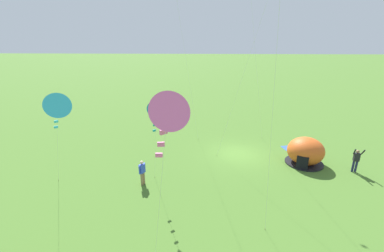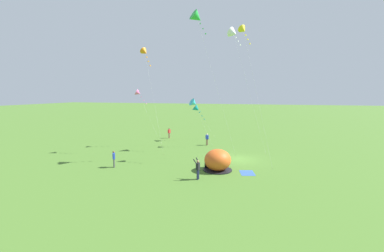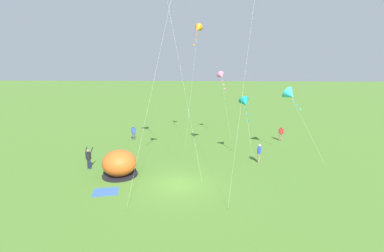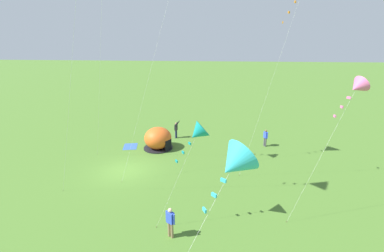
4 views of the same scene
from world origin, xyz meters
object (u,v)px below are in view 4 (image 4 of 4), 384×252
person_flying_kite (176,129)px  kite_pink (357,87)px  person_far_back (265,137)px  popup_tent (158,139)px  kite_teal (198,133)px  kite_cyan (234,164)px  person_watching_sky (170,221)px

person_flying_kite → kite_pink: size_ratio=0.23×
person_far_back → person_flying_kite: (-1.29, -9.13, 0.03)m
popup_tent → kite_pink: size_ratio=0.35×
kite_teal → kite_cyan: 4.86m
popup_tent → kite_teal: kite_teal is taller
person_flying_kite → kite_teal: bearing=15.2°
popup_tent → kite_teal: bearing=25.0°
popup_tent → kite_cyan: 17.03m
person_watching_sky → person_far_back: bearing=153.7°
person_far_back → person_watching_sky: size_ratio=1.00×
kite_teal → kite_cyan: bearing=19.9°
person_flying_kite → kite_teal: kite_teal is taller
person_flying_kite → popup_tent: bearing=-21.1°
person_far_back → kite_cyan: kite_cyan is taller
person_far_back → kite_teal: 14.10m
kite_pink → kite_cyan: 9.11m
person_watching_sky → kite_pink: bearing=108.9°
person_far_back → kite_teal: size_ratio=0.29×
kite_teal → popup_tent: bearing=-155.0°
person_far_back → popup_tent: bearing=-80.0°
kite_teal → kite_pink: (-1.83, 7.96, 2.18)m
kite_cyan → person_flying_kite: bearing=-163.6°
popup_tent → person_flying_kite: (-3.10, 1.20, 0.00)m
person_far_back → kite_cyan: size_ratio=0.26×
kite_teal → kite_pink: bearing=103.0°
person_flying_kite → person_far_back: bearing=82.0°
person_flying_kite → kite_pink: kite_pink is taller
popup_tent → person_watching_sky: 12.27m
person_far_back → person_flying_kite: 9.22m
kite_teal → kite_pink: kite_pink is taller
person_watching_sky → kite_cyan: size_ratio=0.26×
person_watching_sky → popup_tent: bearing=-162.8°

